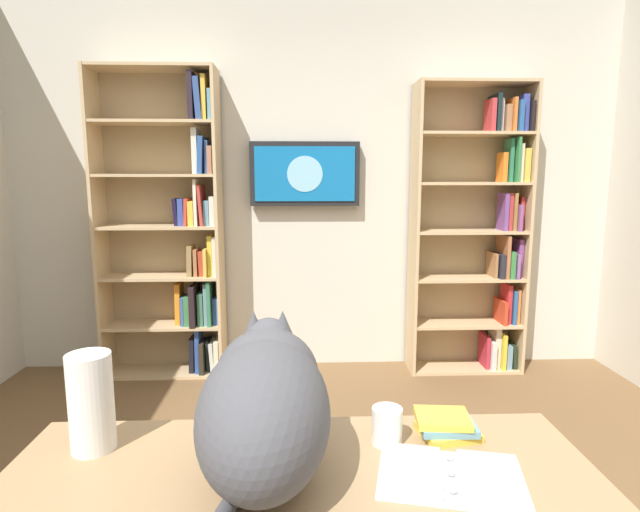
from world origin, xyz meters
The scene contains 9 objects.
wall_back centered at (0.00, -2.23, 1.35)m, with size 4.52×0.06×2.70m, color beige.
bookshelf_left centered at (-1.19, -2.06, 1.04)m, with size 0.82×0.28×2.07m.
bookshelf_right centered at (0.99, -2.06, 1.03)m, with size 0.85×0.28×2.15m.
wall_mounted_tv centered at (0.08, -2.15, 1.44)m, with size 0.78×0.07×0.46m.
cat centered at (0.20, 0.39, 0.90)m, with size 0.30×0.66×0.35m.
open_binder centered at (-0.23, 0.45, 0.74)m, with size 0.37×0.29×0.02m.
paper_towel_roll centered at (0.64, 0.28, 0.86)m, with size 0.11×0.11×0.25m, color white.
coffee_mug centered at (-0.11, 0.29, 0.78)m, with size 0.08×0.08×0.10m, color white.
desk_book_stack centered at (-0.28, 0.25, 0.76)m, with size 0.18×0.15×0.06m.
Camera 1 is at (0.11, 1.50, 1.42)m, focal length 28.13 mm.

